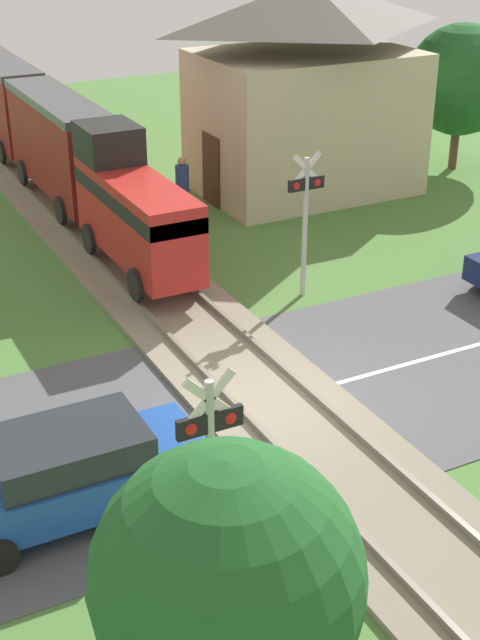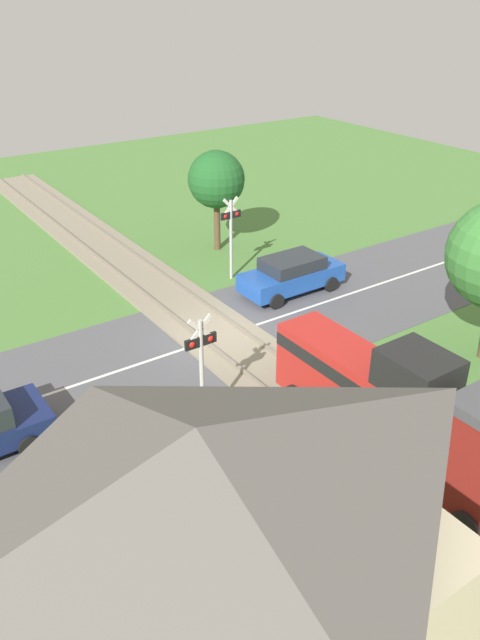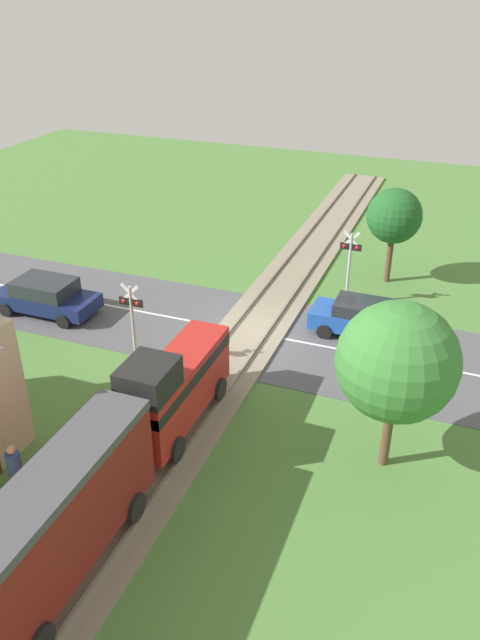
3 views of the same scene
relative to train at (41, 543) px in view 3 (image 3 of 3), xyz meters
The scene contains 11 objects.
ground_plane 13.34m from the train, 90.00° to the right, with size 60.00×60.00×0.00m, color #4C7A38.
road_surface 13.34m from the train, 90.00° to the right, with size 48.00×6.40×0.02m.
track_bed 13.33m from the train, 90.00° to the right, with size 2.80×48.00×0.24m.
train is the anchor object (origin of this frame).
car_near_crossing 15.28m from the train, 106.07° to the right, with size 4.13×1.80×1.47m.
car_far_side 14.66m from the train, 53.57° to the right, with size 4.40×2.04×1.51m.
crossing_signal_west_approach 17.35m from the train, 100.07° to the right, with size 0.90×0.18×3.40m.
crossing_signal_east_approach 9.82m from the train, 72.00° to the right, with size 0.90×0.18×3.40m.
pedestrian_by_station 4.11m from the train, 41.12° to the right, with size 0.40×0.40×1.61m.
tree_roadside_hedge 9.84m from the train, 130.43° to the right, with size 3.36×3.36×5.21m.
tree_beyond_track 20.62m from the train, 102.09° to the right, with size 2.48×2.48×4.45m.
Camera 3 is at (-7.39, 20.50, 12.57)m, focal length 35.00 mm.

